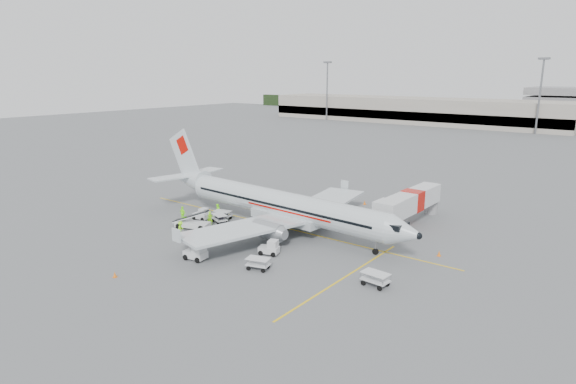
# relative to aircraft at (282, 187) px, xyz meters

# --- Properties ---
(ground) EXTENTS (360.00, 360.00, 0.00)m
(ground) POSITION_rel_aircraft_xyz_m (-1.14, 0.54, -5.07)
(ground) COLOR #56595B
(stripe_lead) EXTENTS (44.00, 0.20, 0.01)m
(stripe_lead) POSITION_rel_aircraft_xyz_m (-1.14, 0.54, -5.07)
(stripe_lead) COLOR yellow
(stripe_lead) RESTS_ON ground
(stripe_cross) EXTENTS (0.20, 20.00, 0.01)m
(stripe_cross) POSITION_rel_aircraft_xyz_m (12.86, -7.46, -5.07)
(stripe_cross) COLOR yellow
(stripe_cross) RESTS_ON ground
(terminal_west) EXTENTS (110.00, 22.00, 9.00)m
(terminal_west) POSITION_rel_aircraft_xyz_m (-41.14, 130.54, -0.57)
(terminal_west) COLOR gray
(terminal_west) RESTS_ON ground
(treeline) EXTENTS (300.00, 3.00, 6.00)m
(treeline) POSITION_rel_aircraft_xyz_m (-1.14, 175.54, -2.07)
(treeline) COLOR black
(treeline) RESTS_ON ground
(mast_west) EXTENTS (3.20, 1.20, 22.00)m
(mast_west) POSITION_rel_aircraft_xyz_m (-71.14, 118.54, 5.93)
(mast_west) COLOR slate
(mast_west) RESTS_ON ground
(mast_center) EXTENTS (3.20, 1.20, 22.00)m
(mast_center) POSITION_rel_aircraft_xyz_m (3.86, 118.54, 5.93)
(mast_center) COLOR slate
(mast_center) RESTS_ON ground
(aircraft) EXTENTS (38.40, 30.91, 10.15)m
(aircraft) POSITION_rel_aircraft_xyz_m (0.00, 0.00, 0.00)
(aircraft) COLOR silver
(aircraft) RESTS_ON ground
(jet_bridge) EXTENTS (3.29, 15.73, 4.11)m
(jet_bridge) POSITION_rel_aircraft_xyz_m (11.06, 11.02, -3.02)
(jet_bridge) COLOR silver
(jet_bridge) RESTS_ON ground
(belt_loader) EXTENTS (5.65, 3.73, 2.86)m
(belt_loader) POSITION_rel_aircraft_xyz_m (-8.52, -6.16, -3.64)
(belt_loader) COLOR silver
(belt_loader) RESTS_ON ground
(tug_fore) EXTENTS (2.23, 1.70, 1.52)m
(tug_fore) POSITION_rel_aircraft_xyz_m (3.90, -7.17, -4.31)
(tug_fore) COLOR silver
(tug_fore) RESTS_ON ground
(tug_mid) EXTENTS (2.34, 1.54, 1.70)m
(tug_mid) POSITION_rel_aircraft_xyz_m (-0.89, -12.59, -4.22)
(tug_mid) COLOR silver
(tug_mid) RESTS_ON ground
(tug_aft) EXTENTS (2.08, 1.38, 1.50)m
(tug_aft) POSITION_rel_aircraft_xyz_m (-10.38, -3.19, -4.33)
(tug_aft) COLOR silver
(tug_aft) RESTS_ON ground
(cart_loaded_a) EXTENTS (2.32, 1.63, 1.11)m
(cart_loaded_a) POSITION_rel_aircraft_xyz_m (-8.31, -1.46, -4.52)
(cart_loaded_a) COLOR silver
(cart_loaded_a) RESTS_ON ground
(cart_loaded_b) EXTENTS (2.44, 1.96, 1.11)m
(cart_loaded_b) POSITION_rel_aircraft_xyz_m (-7.53, -2.79, -4.52)
(cart_loaded_b) COLOR silver
(cart_loaded_b) RESTS_ON ground
(cart_empty_a) EXTENTS (2.40, 1.80, 1.11)m
(cart_empty_a) POSITION_rel_aircraft_xyz_m (5.56, -10.72, -4.52)
(cart_empty_a) COLOR silver
(cart_empty_a) RESTS_ON ground
(cart_empty_b) EXTENTS (2.43, 1.56, 1.21)m
(cart_empty_b) POSITION_rel_aircraft_xyz_m (15.83, -7.32, -4.47)
(cart_empty_b) COLOR silver
(cart_empty_b) RESTS_ON ground
(cone_nose) EXTENTS (0.36, 0.36, 0.58)m
(cone_nose) POSITION_rel_aircraft_xyz_m (17.62, 2.77, -4.78)
(cone_nose) COLOR orange
(cone_nose) RESTS_ON ground
(cone_port) EXTENTS (0.37, 0.37, 0.60)m
(cone_port) POSITION_rel_aircraft_xyz_m (2.31, 15.49, -4.77)
(cone_port) COLOR orange
(cone_port) RESTS_ON ground
(cone_stbd) EXTENTS (0.34, 0.34, 0.56)m
(cone_stbd) POSITION_rel_aircraft_xyz_m (-3.37, -19.86, -4.79)
(cone_stbd) COLOR orange
(cone_stbd) RESTS_ON ground
(crew_a) EXTENTS (0.77, 0.71, 1.77)m
(crew_a) POSITION_rel_aircraft_xyz_m (-7.58, -4.30, -4.19)
(crew_a) COLOR #8FFF13
(crew_a) RESTS_ON ground
(crew_b) EXTENTS (0.99, 1.00, 1.63)m
(crew_b) POSITION_rel_aircraft_xyz_m (-9.72, -0.96, -4.26)
(crew_b) COLOR #8FFF13
(crew_b) RESTS_ON ground
(crew_c) EXTENTS (1.03, 1.21, 1.62)m
(crew_c) POSITION_rel_aircraft_xyz_m (-7.69, -8.66, -4.26)
(crew_c) COLOR #8FFF13
(crew_c) RESTS_ON ground
(crew_d) EXTENTS (1.02, 0.44, 1.74)m
(crew_d) POSITION_rel_aircraft_xyz_m (-12.03, -4.68, -4.21)
(crew_d) COLOR #8FFF13
(crew_d) RESTS_ON ground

